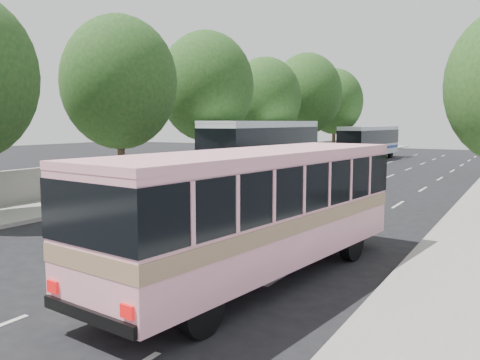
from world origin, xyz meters
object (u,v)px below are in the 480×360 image
Objects in this scene: pink_bus at (259,200)px; pink_taxi at (253,199)px; tour_coach_front at (265,144)px; tour_coach_rear at (370,140)px; white_pickup at (315,172)px.

pink_bus is 1.99× the size of pink_taxi.
tour_coach_front is (-6.42, 13.59, 1.42)m from pink_taxi.
pink_bus is 7.22m from pink_taxi.
tour_coach_front is 1.14× the size of tour_coach_rear.
tour_coach_front is at bearing 122.02° from pink_taxi.
white_pickup is (-2.30, 12.18, -0.15)m from pink_taxi.
tour_coach_rear is at bearing 84.66° from tour_coach_front.
white_pickup is 0.38× the size of tour_coach_front.
pink_taxi is at bearing 126.64° from pink_bus.
pink_taxi is 33.37m from tour_coach_rear.
tour_coach_front is (-4.13, 1.41, 1.57)m from white_pickup.
white_pickup is 4.63m from tour_coach_front.
tour_coach_front is at bearing -90.62° from tour_coach_rear.
pink_bus is 19.33m from white_pickup.
pink_taxi is (-3.52, 6.22, -1.06)m from pink_bus.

